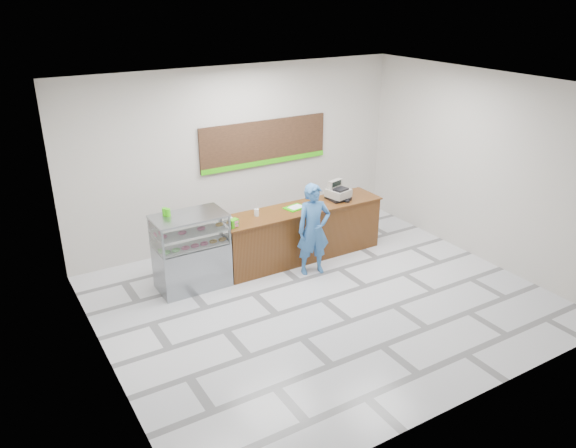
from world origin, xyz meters
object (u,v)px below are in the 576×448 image
display_case (191,251)px  serving_tray (295,208)px  cash_register (338,193)px  sales_counter (301,233)px  customer (314,229)px

display_case → serving_tray: 2.12m
display_case → cash_register: bearing=0.3°
display_case → serving_tray: size_ratio=3.15×
sales_counter → display_case: bearing=-180.0°
display_case → serving_tray: (2.09, 0.03, 0.37)m
display_case → serving_tray: bearing=0.8°
sales_counter → display_case: display_case is taller
customer → display_case: bearing=176.2°
cash_register → serving_tray: size_ratio=1.12×
sales_counter → cash_register: bearing=1.0°
sales_counter → serving_tray: (-0.13, 0.03, 0.52)m
customer → sales_counter: bearing=90.0°
cash_register → customer: 1.21m
cash_register → customer: size_ratio=0.28×
serving_tray → customer: (-0.01, -0.65, -0.20)m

